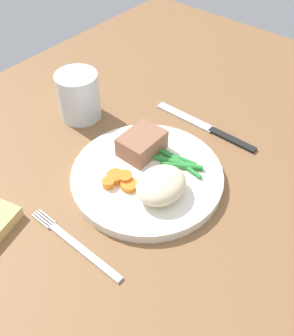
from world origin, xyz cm
name	(u,v)px	position (x,y,z in cm)	size (l,w,h in cm)	color
dining_table	(143,194)	(0.00, 0.00, 1.00)	(120.00, 90.00, 2.00)	brown
dinner_plate	(147,176)	(1.95, 0.80, 2.80)	(23.51, 23.51, 1.60)	white
meat_portion	(142,143)	(5.12, 4.50, 5.30)	(7.02, 5.25, 3.39)	#936047
mashed_potatoes	(160,186)	(-0.17, -3.43, 5.43)	(7.95, 6.65, 3.67)	beige
carrot_slices	(120,180)	(-2.21, 2.59, 4.15)	(4.35, 5.19, 1.28)	orange
green_beans	(176,161)	(6.47, -1.31, 3.95)	(4.35, 10.22, 0.83)	#2D8C38
fork	(75,244)	(-13.40, 0.55, 2.20)	(1.44, 16.60, 0.40)	silver
knife	(207,128)	(18.40, 0.52, 2.20)	(1.70, 20.50, 0.64)	black
water_glass	(79,99)	(6.76, 20.66, 5.68)	(7.52, 7.52, 8.62)	silver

